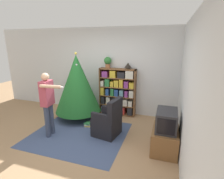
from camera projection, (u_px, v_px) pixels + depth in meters
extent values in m
plane|color=#9E7A56|center=(79.00, 145.00, 3.80)|extent=(14.00, 14.00, 0.00)
cube|color=silver|center=(110.00, 71.00, 5.39)|extent=(8.00, 0.10, 2.60)
cube|color=silver|center=(190.00, 97.00, 2.83)|extent=(0.10, 8.00, 2.60)
cube|color=#3D4C70|center=(79.00, 134.00, 4.23)|extent=(2.22, 1.92, 0.01)
cube|color=brown|center=(101.00, 90.00, 5.43)|extent=(0.03, 0.26, 1.42)
cube|color=brown|center=(135.00, 94.00, 5.11)|extent=(0.03, 0.26, 1.42)
cube|color=brown|center=(118.00, 69.00, 5.09)|extent=(1.10, 0.26, 0.03)
cube|color=brown|center=(119.00, 91.00, 5.39)|extent=(1.10, 0.01, 1.42)
cube|color=brown|center=(117.00, 113.00, 5.45)|extent=(1.07, 0.26, 0.03)
cube|color=#5B899E|center=(104.00, 108.00, 5.51)|extent=(0.14, 0.20, 0.20)
cube|color=#843889|center=(111.00, 109.00, 5.45)|extent=(0.15, 0.20, 0.21)
cube|color=orange|center=(116.00, 110.00, 5.39)|extent=(0.16, 0.19, 0.17)
cube|color=#B22D28|center=(123.00, 110.00, 5.34)|extent=(0.14, 0.22, 0.21)
cube|color=#232328|center=(130.00, 111.00, 5.26)|extent=(0.14, 0.20, 0.23)
cube|color=brown|center=(117.00, 104.00, 5.37)|extent=(1.07, 0.26, 0.03)
cube|color=#232328|center=(104.00, 99.00, 5.46)|extent=(0.11, 0.22, 0.22)
cube|color=beige|center=(109.00, 100.00, 5.39)|extent=(0.12, 0.20, 0.22)
cube|color=#232328|center=(114.00, 101.00, 5.35)|extent=(0.11, 0.21, 0.21)
cube|color=#2D7A42|center=(120.00, 101.00, 5.28)|extent=(0.15, 0.19, 0.21)
cube|color=beige|center=(125.00, 102.00, 5.24)|extent=(0.14, 0.20, 0.19)
cube|color=beige|center=(131.00, 103.00, 5.21)|extent=(0.12, 0.23, 0.16)
cube|color=brown|center=(117.00, 96.00, 5.30)|extent=(1.07, 0.26, 0.03)
cube|color=gold|center=(103.00, 91.00, 5.39)|extent=(0.11, 0.22, 0.23)
cube|color=#284C93|center=(108.00, 92.00, 5.33)|extent=(0.10, 0.19, 0.19)
cube|color=#2D7A42|center=(113.00, 92.00, 5.30)|extent=(0.10, 0.24, 0.22)
cube|color=#284C93|center=(117.00, 93.00, 5.25)|extent=(0.11, 0.20, 0.20)
cube|color=#5B899E|center=(122.00, 93.00, 5.20)|extent=(0.11, 0.20, 0.19)
cube|color=#843889|center=(127.00, 94.00, 5.16)|extent=(0.09, 0.20, 0.18)
cube|color=beige|center=(132.00, 94.00, 5.10)|extent=(0.13, 0.19, 0.20)
cube|color=brown|center=(117.00, 87.00, 5.23)|extent=(1.07, 0.26, 0.03)
cube|color=beige|center=(103.00, 83.00, 5.32)|extent=(0.10, 0.21, 0.15)
cube|color=#2D7A42|center=(108.00, 82.00, 5.28)|extent=(0.13, 0.24, 0.22)
cube|color=gold|center=(113.00, 84.00, 5.24)|extent=(0.10, 0.24, 0.16)
cube|color=gold|center=(117.00, 83.00, 5.17)|extent=(0.13, 0.19, 0.20)
cube|color=gold|center=(122.00, 83.00, 5.14)|extent=(0.11, 0.22, 0.24)
cube|color=#843889|center=(127.00, 84.00, 5.10)|extent=(0.12, 0.23, 0.19)
cube|color=gold|center=(132.00, 85.00, 5.04)|extent=(0.13, 0.20, 0.16)
cube|color=brown|center=(118.00, 78.00, 5.16)|extent=(1.07, 0.26, 0.03)
cube|color=#843889|center=(105.00, 74.00, 5.21)|extent=(0.17, 0.19, 0.17)
cube|color=gold|center=(113.00, 74.00, 5.13)|extent=(0.17, 0.20, 0.20)
cube|color=#232328|center=(122.00, 75.00, 5.08)|extent=(0.21, 0.25, 0.18)
cube|color=beige|center=(130.00, 75.00, 5.00)|extent=(0.22, 0.23, 0.22)
cube|color=brown|center=(165.00, 140.00, 3.56)|extent=(0.51, 0.76, 0.47)
cube|color=#28282D|center=(166.00, 120.00, 3.45)|extent=(0.40, 0.60, 0.40)
cube|color=black|center=(166.00, 127.00, 3.17)|extent=(0.32, 0.01, 0.31)
cube|color=white|center=(157.00, 133.00, 3.34)|extent=(0.04, 0.12, 0.02)
cylinder|color=#4C3323|center=(79.00, 116.00, 5.19)|extent=(0.36, 0.36, 0.10)
cylinder|color=brown|center=(79.00, 112.00, 5.16)|extent=(0.08, 0.08, 0.12)
cone|color=#1E6028|center=(77.00, 84.00, 4.94)|extent=(1.30, 1.30, 1.62)
sphere|color=gold|center=(64.00, 102.00, 5.36)|extent=(0.05, 0.05, 0.05)
sphere|color=gold|center=(82.00, 75.00, 5.08)|extent=(0.06, 0.06, 0.06)
sphere|color=silver|center=(68.00, 100.00, 5.45)|extent=(0.07, 0.07, 0.07)
sphere|color=#335BB2|center=(78.00, 69.00, 4.99)|extent=(0.04, 0.04, 0.04)
sphere|color=#335BB2|center=(81.00, 68.00, 4.94)|extent=(0.05, 0.05, 0.05)
sphere|color=silver|center=(77.00, 65.00, 4.70)|extent=(0.05, 0.05, 0.05)
sphere|color=#E5CC4C|center=(76.00, 53.00, 4.72)|extent=(0.07, 0.07, 0.07)
cube|color=black|center=(107.00, 126.00, 4.18)|extent=(0.64, 0.64, 0.42)
cube|color=black|center=(115.00, 110.00, 3.96)|extent=(0.21, 0.57, 0.50)
cube|color=black|center=(111.00, 111.00, 4.31)|extent=(0.51, 0.16, 0.20)
cube|color=black|center=(101.00, 118.00, 3.90)|extent=(0.51, 0.16, 0.20)
cylinder|color=#38425B|center=(52.00, 119.00, 4.20)|extent=(0.11, 0.11, 0.76)
cylinder|color=#38425B|center=(47.00, 122.00, 4.03)|extent=(0.11, 0.11, 0.76)
cube|color=#AD4256|center=(47.00, 93.00, 3.94)|extent=(0.21, 0.33, 0.57)
cylinder|color=#DBAD89|center=(52.00, 92.00, 4.14)|extent=(0.07, 0.07, 0.46)
cylinder|color=#DBAD89|center=(50.00, 87.00, 3.65)|extent=(0.48, 0.11, 0.07)
cube|color=white|center=(61.00, 87.00, 3.59)|extent=(0.11, 0.05, 0.03)
sphere|color=#DBAD89|center=(45.00, 77.00, 3.85)|extent=(0.17, 0.17, 0.17)
cylinder|color=#935B38|center=(108.00, 66.00, 5.16)|extent=(0.14, 0.14, 0.12)
sphere|color=#2D7033|center=(108.00, 61.00, 5.12)|extent=(0.22, 0.22, 0.22)
cylinder|color=#473828|center=(128.00, 68.00, 4.99)|extent=(0.12, 0.12, 0.04)
cone|color=black|center=(128.00, 65.00, 4.96)|extent=(0.20, 0.20, 0.14)
cube|color=gold|center=(88.00, 126.00, 4.64)|extent=(0.18, 0.15, 0.03)
cube|color=beige|center=(88.00, 125.00, 4.63)|extent=(0.22, 0.17, 0.03)
cube|color=#2D7A42|center=(88.00, 123.00, 4.63)|extent=(0.16, 0.17, 0.03)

